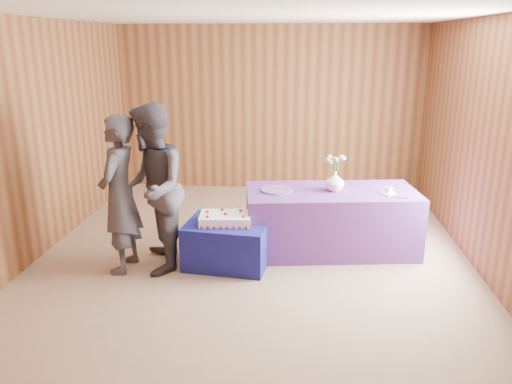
# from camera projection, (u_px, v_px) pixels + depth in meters

# --- Properties ---
(ground) EXTENTS (6.00, 6.00, 0.00)m
(ground) POSITION_uv_depth(u_px,v_px,m) (252.00, 260.00, 5.78)
(ground) COLOR gray
(ground) RESTS_ON ground
(room_shell) EXTENTS (5.04, 6.04, 2.72)m
(room_shell) POSITION_uv_depth(u_px,v_px,m) (252.00, 104.00, 5.25)
(room_shell) COLOR brown
(room_shell) RESTS_ON ground
(cake_table) EXTENTS (0.98, 0.80, 0.50)m
(cake_table) POSITION_uv_depth(u_px,v_px,m) (228.00, 243.00, 5.63)
(cake_table) COLOR navy
(cake_table) RESTS_ON ground
(serving_table) EXTENTS (2.10, 1.15, 0.75)m
(serving_table) POSITION_uv_depth(u_px,v_px,m) (331.00, 221.00, 5.97)
(serving_table) COLOR #5C3490
(serving_table) RESTS_ON ground
(sheet_cake) EXTENTS (0.61, 0.44, 0.14)m
(sheet_cake) POSITION_uv_depth(u_px,v_px,m) (225.00, 218.00, 5.52)
(sheet_cake) COLOR white
(sheet_cake) RESTS_ON cake_table
(vase) EXTENTS (0.28, 0.28, 0.23)m
(vase) POSITION_uv_depth(u_px,v_px,m) (335.00, 181.00, 5.82)
(vase) COLOR white
(vase) RESTS_ON serving_table
(flower_spray) EXTENTS (0.24, 0.24, 0.18)m
(flower_spray) POSITION_uv_depth(u_px,v_px,m) (336.00, 159.00, 5.75)
(flower_spray) COLOR #2C6227
(flower_spray) RESTS_ON vase
(platter) EXTENTS (0.48, 0.48, 0.02)m
(platter) POSITION_uv_depth(u_px,v_px,m) (277.00, 190.00, 5.85)
(platter) COLOR #6D50A0
(platter) RESTS_ON serving_table
(plate) EXTENTS (0.23, 0.23, 0.01)m
(plate) POSITION_uv_depth(u_px,v_px,m) (388.00, 193.00, 5.76)
(plate) COLOR silver
(plate) RESTS_ON serving_table
(cake_slice) EXTENTS (0.09, 0.09, 0.09)m
(cake_slice) POSITION_uv_depth(u_px,v_px,m) (388.00, 190.00, 5.74)
(cake_slice) COLOR white
(cake_slice) RESTS_ON plate
(knife) EXTENTS (0.26, 0.10, 0.00)m
(knife) POSITION_uv_depth(u_px,v_px,m) (396.00, 197.00, 5.60)
(knife) COLOR #B6B5BA
(knife) RESTS_ON serving_table
(guest_left) EXTENTS (0.43, 0.64, 1.72)m
(guest_left) POSITION_uv_depth(u_px,v_px,m) (120.00, 195.00, 5.33)
(guest_left) COLOR #3B3A44
(guest_left) RESTS_ON ground
(guest_right) EXTENTS (0.90, 1.04, 1.84)m
(guest_right) POSITION_uv_depth(u_px,v_px,m) (152.00, 189.00, 5.32)
(guest_right) COLOR #393742
(guest_right) RESTS_ON ground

